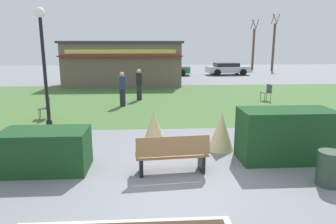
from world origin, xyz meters
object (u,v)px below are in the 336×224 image
trash_bin (329,168)px  tree_right_bg (274,46)px  food_kiosk (123,63)px  person_strolling (122,89)px  person_standing (139,84)px  park_bench (172,154)px  cafe_chair_east (46,106)px  tree_left_bg (253,48)px  lamppost_mid (43,53)px  parked_car_east_slot (227,68)px  parked_car_center_slot (169,69)px  parked_car_west_slot (118,69)px  cafe_chair_west (267,91)px

trash_bin → tree_right_bg: (10.59, 29.39, 2.45)m
food_kiosk → person_strolling: food_kiosk is taller
person_strolling → person_standing: bearing=37.9°
person_strolling → park_bench: bearing=-105.0°
cafe_chair_east → tree_left_bg: size_ratio=0.15×
lamppost_mid → cafe_chair_east: size_ratio=4.78×
park_bench → parked_car_east_slot: size_ratio=0.40×
lamppost_mid → parked_car_center_slot: lamppost_mid is taller
parked_car_center_slot → parked_car_east_slot: 5.92m
trash_bin → tree_left_bg: size_ratio=0.13×
trash_bin → tree_left_bg: (8.78, 31.07, 2.21)m
person_strolling → cafe_chair_east: bearing=-167.8°
trash_bin → person_standing: 11.59m
trash_bin → person_standing: bearing=112.4°
person_standing → parked_car_center_slot: bearing=18.5°
tree_left_bg → trash_bin: bearing=-105.8°
food_kiosk → person_standing: (1.38, -6.78, -0.77)m
parked_car_west_slot → parked_car_center_slot: size_ratio=0.97×
food_kiosk → parked_car_west_slot: (-1.15, 6.99, -0.98)m
lamppost_mid → cafe_chair_west: lamppost_mid is taller
tree_left_bg → tree_right_bg: 2.48m
cafe_chair_east → parked_car_east_slot: parked_car_east_slot is taller
cafe_chair_west → tree_left_bg: 22.00m
park_bench → parked_car_east_slot: parked_car_east_slot is taller
food_kiosk → tree_left_bg: (14.58, 13.57, 0.96)m
park_bench → food_kiosk: size_ratio=0.20×
lamppost_mid → parked_car_west_slot: lamppost_mid is taller
parked_car_center_slot → person_strolling: bearing=-101.9°
lamppost_mid → trash_bin: (7.63, -5.42, -2.29)m
lamppost_mid → cafe_chair_west: 11.39m
person_strolling → tree_left_bg: size_ratio=0.29×
person_strolling → trash_bin: bearing=-87.8°
park_bench → trash_bin: 3.44m
person_standing → lamppost_mid: bearing=177.3°
cafe_chair_west → person_strolling: person_strolling is taller
trash_bin → person_strolling: size_ratio=0.45×
cafe_chair_east → tree_left_bg: (16.86, 24.47, 2.06)m
parked_car_center_slot → tree_right_bg: bearing=21.4°
food_kiosk → person_strolling: (0.61, -8.47, -0.77)m
cafe_chair_east → person_standing: (3.66, 4.11, 0.33)m
food_kiosk → parked_car_west_slot: food_kiosk is taller
park_bench → cafe_chair_west: size_ratio=1.95×
park_bench → person_strolling: (-1.84, 8.21, 0.38)m
cafe_chair_west → food_kiosk: bearing=138.3°
park_bench → parked_car_center_slot: parked_car_center_slot is taller
food_kiosk → lamppost_mid: bearing=-98.7°
cafe_chair_east → person_standing: size_ratio=0.53×
lamppost_mid → cafe_chair_west: (10.17, 4.66, -2.15)m
person_standing → parked_car_east_slot: (8.40, 13.77, -0.22)m
parked_car_east_slot → tree_right_bg: (6.60, 4.91, 2.19)m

